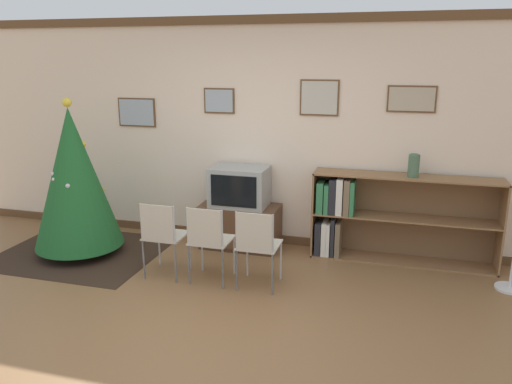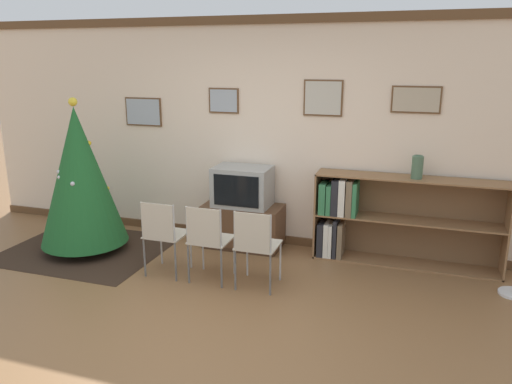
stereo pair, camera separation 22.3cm
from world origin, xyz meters
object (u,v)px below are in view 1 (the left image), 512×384
(bookshelf, at_px, (371,216))
(tv_console, at_px, (240,226))
(folding_chair_right, at_px, (257,244))
(television, at_px, (239,187))
(vase, at_px, (414,165))
(folding_chair_center, at_px, (208,239))
(christmas_tree, at_px, (74,179))
(folding_chair_left, at_px, (162,235))

(bookshelf, bearing_deg, tv_console, -177.14)
(tv_console, bearing_deg, folding_chair_right, -64.20)
(television, bearing_deg, vase, 1.34)
(folding_chair_center, bearing_deg, tv_console, 90.00)
(christmas_tree, xyz_separation_m, folding_chair_left, (1.25, -0.35, -0.43))
(christmas_tree, distance_m, folding_chair_left, 1.36)
(tv_console, relative_size, folding_chair_left, 1.16)
(tv_console, bearing_deg, christmas_tree, -158.40)
(bookshelf, height_order, vase, vase)
(television, height_order, folding_chair_left, television)
(folding_chair_left, height_order, folding_chair_center, same)
(christmas_tree, relative_size, folding_chair_center, 2.20)
(folding_chair_right, xyz_separation_m, bookshelf, (1.02, 1.12, 0.03))
(folding_chair_left, xyz_separation_m, folding_chair_right, (1.01, 0.00, 0.00))
(christmas_tree, distance_m, bookshelf, 3.39)
(television, bearing_deg, folding_chair_center, -90.00)
(tv_console, distance_m, bookshelf, 1.55)
(television, height_order, folding_chair_right, television)
(christmas_tree, height_order, folding_chair_center, christmas_tree)
(tv_console, height_order, folding_chair_left, folding_chair_left)
(folding_chair_left, xyz_separation_m, vase, (2.46, 1.09, 0.65))
(folding_chair_right, distance_m, vase, 1.92)
(tv_console, xyz_separation_m, folding_chair_left, (-0.51, -1.05, 0.21))
(christmas_tree, height_order, bookshelf, christmas_tree)
(television, relative_size, vase, 2.65)
(tv_console, bearing_deg, folding_chair_left, -115.80)
(folding_chair_left, height_order, folding_chair_right, same)
(folding_chair_right, bearing_deg, folding_chair_center, 180.00)
(christmas_tree, bearing_deg, tv_console, 21.60)
(tv_console, height_order, folding_chair_center, folding_chair_center)
(folding_chair_center, height_order, vase, vase)
(folding_chair_center, bearing_deg, television, 90.00)
(television, xyz_separation_m, folding_chair_right, (0.51, -1.05, -0.29))
(television, height_order, folding_chair_center, television)
(christmas_tree, distance_m, television, 1.89)
(folding_chair_left, distance_m, folding_chair_center, 0.51)
(christmas_tree, bearing_deg, television, 21.53)
(tv_console, distance_m, folding_chair_left, 1.18)
(folding_chair_center, relative_size, folding_chair_right, 1.00)
(christmas_tree, xyz_separation_m, bookshelf, (3.28, 0.77, -0.40))
(folding_chair_left, distance_m, vase, 2.76)
(television, distance_m, folding_chair_left, 1.20)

